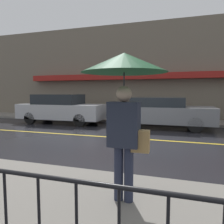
{
  "coord_description": "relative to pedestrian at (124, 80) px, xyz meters",
  "views": [
    {
      "loc": [
        1.36,
        -7.53,
        1.65
      ],
      "look_at": [
        0.07,
        -3.5,
        1.27
      ],
      "focal_mm": 35.0,
      "sensor_mm": 36.0,
      "label": 1
    }
  ],
  "objects": [
    {
      "name": "pedestrian",
      "position": [
        0.0,
        0.0,
        0.0
      ],
      "size": [
        1.17,
        1.17,
        2.06
      ],
      "color": "#23283D",
      "rests_on": "sidewalk_near"
    },
    {
      "name": "sidewalk_near",
      "position": [
        -0.61,
        -0.38,
        -1.75
      ],
      "size": [
        28.0,
        2.77,
        0.12
      ],
      "color": "slate",
      "rests_on": "ground_plane"
    },
    {
      "name": "ground_plane",
      "position": [
        -0.61,
        4.65,
        -1.81
      ],
      "size": [
        80.0,
        80.0,
        0.0
      ],
      "primitive_type": "plane",
      "color": "black"
    },
    {
      "name": "sidewalk_far",
      "position": [
        -0.61,
        9.33,
        -1.75
      ],
      "size": [
        28.0,
        2.08,
        0.12
      ],
      "color": "slate",
      "rests_on": "ground_plane"
    },
    {
      "name": "car_silver",
      "position": [
        -5.4,
        7.34,
        -1.03
      ],
      "size": [
        4.61,
        1.73,
        1.54
      ],
      "color": "#B2B5BA",
      "rests_on": "ground_plane"
    },
    {
      "name": "building_storefront",
      "position": [
        -0.61,
        10.5,
        1.08
      ],
      "size": [
        28.0,
        0.85,
        5.83
      ],
      "color": "#706656",
      "rests_on": "ground_plane"
    },
    {
      "name": "car_grey",
      "position": [
        -0.14,
        7.34,
        -1.07
      ],
      "size": [
        4.56,
        1.77,
        1.42
      ],
      "color": "slate",
      "rests_on": "ground_plane"
    },
    {
      "name": "lane_marking",
      "position": [
        -0.61,
        4.65,
        -1.81
      ],
      "size": [
        25.2,
        0.12,
        0.01
      ],
      "color": "gold",
      "rests_on": "ground_plane"
    },
    {
      "name": "railing_foreground",
      "position": [
        -0.61,
        -1.51,
        -1.12
      ],
      "size": [
        12.0,
        0.04,
        0.91
      ],
      "color": "black",
      "rests_on": "sidewalk_near"
    }
  ]
}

